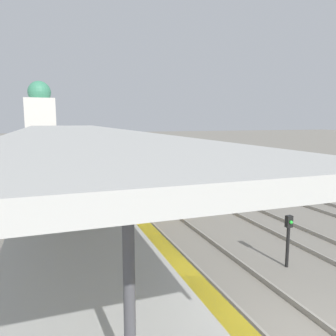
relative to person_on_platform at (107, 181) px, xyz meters
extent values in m
cube|color=yellow|center=(0.72, -9.64, -0.99)|extent=(0.50, 80.00, 0.01)
cube|color=beige|center=(-1.37, -1.20, 2.17)|extent=(4.00, 22.38, 0.20)
cube|color=black|center=(0.59, -1.20, 1.95)|extent=(0.08, 22.38, 0.24)
cylinder|color=#47474C|center=(-1.37, -10.15, 0.54)|extent=(0.16, 0.16, 3.05)
cylinder|color=#47474C|center=(-1.37, -1.20, 0.54)|extent=(0.16, 0.16, 3.05)
cylinder|color=#47474C|center=(-1.37, 7.76, 0.54)|extent=(0.16, 0.16, 3.05)
cylinder|color=#2D2D33|center=(-0.10, 0.04, -0.56)|extent=(0.14, 0.14, 0.85)
cylinder|color=#2D2D33|center=(0.10, 0.04, -0.56)|extent=(0.14, 0.14, 0.85)
cube|color=maroon|center=(0.00, 0.04, 0.16)|extent=(0.40, 0.22, 0.60)
sphere|color=tan|center=(0.00, 0.04, 0.57)|extent=(0.22, 0.22, 0.22)
cube|color=#236B47|center=(0.00, -0.16, 0.18)|extent=(0.30, 0.18, 0.40)
cube|color=gold|center=(2.43, 2.01, -0.29)|extent=(2.61, 0.70, 2.57)
cube|color=black|center=(2.43, 1.68, 0.07)|extent=(2.04, 0.04, 0.82)
sphere|color=#EFEACC|center=(1.65, 1.67, -1.28)|extent=(0.16, 0.16, 0.16)
sphere|color=#EFEACC|center=(3.22, 1.67, -1.28)|extent=(0.16, 0.16, 0.16)
cube|color=silver|center=(2.43, 9.66, -0.29)|extent=(2.61, 14.59, 2.57)
cube|color=gray|center=(2.43, 9.66, 1.05)|extent=(2.30, 14.30, 0.12)
cube|color=black|center=(2.43, 9.66, -0.01)|extent=(2.63, 13.42, 0.67)
cylinder|color=black|center=(1.32, 4.92, -1.50)|extent=(0.12, 0.70, 0.70)
cylinder|color=black|center=(3.55, 4.92, -1.50)|extent=(0.12, 0.70, 0.70)
cylinder|color=black|center=(1.32, 14.40, -1.50)|extent=(0.12, 0.70, 0.70)
cylinder|color=black|center=(3.55, 14.40, -1.50)|extent=(0.12, 0.70, 0.70)
cube|color=silver|center=(2.43, 24.60, -0.29)|extent=(2.61, 14.59, 2.57)
cube|color=gray|center=(2.43, 24.60, 1.05)|extent=(2.30, 14.30, 0.12)
cube|color=black|center=(2.43, 24.60, -0.01)|extent=(2.63, 13.42, 0.67)
cylinder|color=black|center=(1.32, 19.85, -1.50)|extent=(0.12, 0.70, 0.70)
cylinder|color=black|center=(3.55, 19.85, -1.50)|extent=(0.12, 0.70, 0.70)
cylinder|color=black|center=(1.32, 29.34, -1.50)|extent=(0.12, 0.70, 0.70)
cylinder|color=black|center=(3.55, 29.34, -1.50)|extent=(0.12, 0.70, 0.70)
cube|color=silver|center=(2.43, 39.53, -0.29)|extent=(2.61, 14.59, 2.57)
cube|color=gray|center=(2.43, 39.53, 1.05)|extent=(2.30, 14.30, 0.12)
cube|color=black|center=(2.43, 39.53, -0.01)|extent=(2.63, 13.42, 0.67)
cylinder|color=black|center=(1.32, 34.79, -1.50)|extent=(0.12, 0.70, 0.70)
cylinder|color=black|center=(3.55, 34.79, -1.50)|extent=(0.12, 0.70, 0.70)
cylinder|color=black|center=(1.32, 44.27, -1.50)|extent=(0.12, 0.70, 0.70)
cylinder|color=black|center=(3.55, 44.27, -1.50)|extent=(0.12, 0.70, 0.70)
cube|color=silver|center=(2.43, 54.47, -0.29)|extent=(2.61, 14.59, 2.57)
cube|color=gray|center=(2.43, 54.47, 1.05)|extent=(2.30, 14.30, 0.12)
cube|color=black|center=(2.43, 54.47, -0.01)|extent=(2.63, 13.42, 0.67)
cylinder|color=black|center=(1.32, 49.73, -1.50)|extent=(0.12, 0.70, 0.70)
cylinder|color=black|center=(3.55, 49.73, -1.50)|extent=(0.12, 0.70, 0.70)
cylinder|color=black|center=(1.32, 59.21, -1.50)|extent=(0.12, 0.70, 0.70)
cylinder|color=black|center=(3.55, 59.21, -1.50)|extent=(0.12, 0.70, 0.70)
cylinder|color=black|center=(4.43, -6.37, -1.21)|extent=(0.10, 0.10, 1.27)
cube|color=black|center=(4.43, -6.37, -0.39)|extent=(0.20, 0.14, 0.36)
sphere|color=green|center=(4.43, -6.46, -0.39)|extent=(0.11, 0.11, 0.11)
cube|color=silver|center=(-3.52, 48.37, 2.27)|extent=(5.03, 5.03, 8.24)
sphere|color=#3D8966|center=(-3.52, 48.37, 7.46)|extent=(3.87, 3.87, 3.87)
camera|label=1|loc=(-2.26, -14.10, 2.64)|focal=35.00mm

